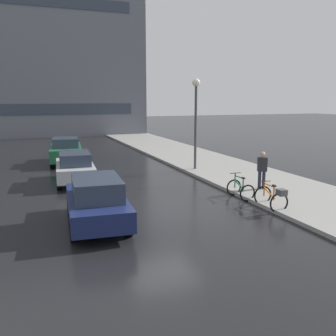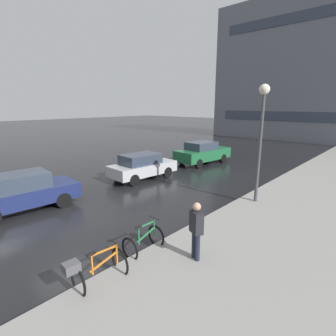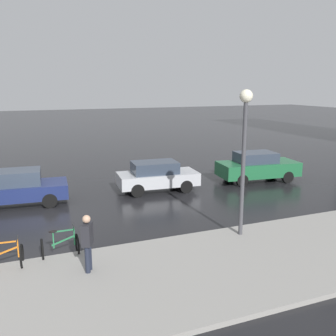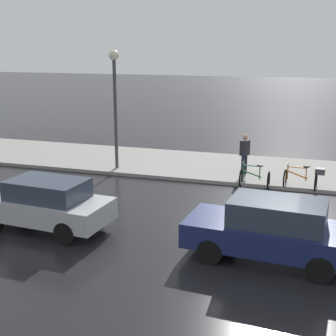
{
  "view_description": "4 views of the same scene",
  "coord_description": "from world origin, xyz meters",
  "px_view_note": "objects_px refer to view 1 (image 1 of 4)",
  "views": [
    {
      "loc": [
        -4.41,
        -12.28,
        4.01
      ],
      "look_at": [
        1.08,
        2.23,
        1.12
      ],
      "focal_mm": 40.0,
      "sensor_mm": 36.0,
      "label": 1
    },
    {
      "loc": [
        8.77,
        -4.14,
        4.27
      ],
      "look_at": [
        0.71,
        4.69,
        1.36
      ],
      "focal_mm": 28.0,
      "sensor_mm": 36.0,
      "label": 2
    },
    {
      "loc": [
        14.68,
        -0.37,
        5.19
      ],
      "look_at": [
        0.09,
        5.43,
        1.71
      ],
      "focal_mm": 40.0,
      "sensor_mm": 36.0,
      "label": 3
    },
    {
      "loc": [
        -13.58,
        -1.5,
        5.22
      ],
      "look_at": [
        -0.68,
        2.58,
        1.68
      ],
      "focal_mm": 50.0,
      "sensor_mm": 36.0,
      "label": 4
    }
  ],
  "objects_px": {
    "car_navy": "(97,201)",
    "streetlamp": "(196,108)",
    "bicycle_nearest": "(273,197)",
    "bicycle_second": "(240,189)",
    "pedestrian": "(262,169)",
    "car_green": "(66,150)",
    "car_silver": "(75,167)"
  },
  "relations": [
    {
      "from": "bicycle_second",
      "to": "car_green",
      "type": "xyz_separation_m",
      "value": [
        -5.76,
        11.15,
        0.43
      ]
    },
    {
      "from": "car_green",
      "to": "car_navy",
      "type": "bearing_deg",
      "value": -91.28
    },
    {
      "from": "car_green",
      "to": "pedestrian",
      "type": "relative_size",
      "value": 2.57
    },
    {
      "from": "car_navy",
      "to": "pedestrian",
      "type": "bearing_deg",
      "value": 13.56
    },
    {
      "from": "car_silver",
      "to": "pedestrian",
      "type": "xyz_separation_m",
      "value": [
        7.35,
        -4.7,
        0.23
      ]
    },
    {
      "from": "bicycle_nearest",
      "to": "pedestrian",
      "type": "distance_m",
      "value": 2.74
    },
    {
      "from": "car_silver",
      "to": "car_green",
      "type": "bearing_deg",
      "value": 88.41
    },
    {
      "from": "car_navy",
      "to": "car_green",
      "type": "height_order",
      "value": "car_green"
    },
    {
      "from": "bicycle_second",
      "to": "bicycle_nearest",
      "type": "bearing_deg",
      "value": -81.93
    },
    {
      "from": "car_navy",
      "to": "car_green",
      "type": "bearing_deg",
      "value": 88.72
    },
    {
      "from": "car_navy",
      "to": "streetlamp",
      "type": "relative_size",
      "value": 0.85
    },
    {
      "from": "bicycle_second",
      "to": "pedestrian",
      "type": "height_order",
      "value": "pedestrian"
    },
    {
      "from": "bicycle_nearest",
      "to": "car_green",
      "type": "relative_size",
      "value": 0.32
    },
    {
      "from": "bicycle_nearest",
      "to": "car_silver",
      "type": "xyz_separation_m",
      "value": [
        -6.18,
        7.12,
        0.28
      ]
    },
    {
      "from": "bicycle_nearest",
      "to": "bicycle_second",
      "type": "relative_size",
      "value": 1.34
    },
    {
      "from": "bicycle_second",
      "to": "pedestrian",
      "type": "xyz_separation_m",
      "value": [
        1.43,
        0.61,
        0.62
      ]
    },
    {
      "from": "car_navy",
      "to": "streetlamp",
      "type": "bearing_deg",
      "value": 46.58
    },
    {
      "from": "car_silver",
      "to": "car_green",
      "type": "relative_size",
      "value": 0.89
    },
    {
      "from": "car_silver",
      "to": "car_navy",
      "type": "bearing_deg",
      "value": -91.0
    },
    {
      "from": "car_navy",
      "to": "car_silver",
      "type": "xyz_separation_m",
      "value": [
        0.11,
        6.5,
        -0.03
      ]
    },
    {
      "from": "bicycle_nearest",
      "to": "car_green",
      "type": "distance_m",
      "value": 14.28
    },
    {
      "from": "bicycle_nearest",
      "to": "car_silver",
      "type": "distance_m",
      "value": 9.43
    },
    {
      "from": "car_navy",
      "to": "car_green",
      "type": "xyz_separation_m",
      "value": [
        0.28,
        12.33,
        0.01
      ]
    },
    {
      "from": "streetlamp",
      "to": "pedestrian",
      "type": "bearing_deg",
      "value": -82.51
    },
    {
      "from": "bicycle_second",
      "to": "car_green",
      "type": "distance_m",
      "value": 12.55
    },
    {
      "from": "bicycle_second",
      "to": "car_navy",
      "type": "relative_size",
      "value": 0.25
    },
    {
      "from": "pedestrian",
      "to": "bicycle_second",
      "type": "bearing_deg",
      "value": -156.76
    },
    {
      "from": "car_navy",
      "to": "streetlamp",
      "type": "distance_m",
      "value": 10.2
    },
    {
      "from": "bicycle_second",
      "to": "streetlamp",
      "type": "relative_size",
      "value": 0.22
    },
    {
      "from": "bicycle_second",
      "to": "car_silver",
      "type": "bearing_deg",
      "value": 138.07
    },
    {
      "from": "car_navy",
      "to": "bicycle_nearest",
      "type": "bearing_deg",
      "value": -5.61
    },
    {
      "from": "streetlamp",
      "to": "car_green",
      "type": "bearing_deg",
      "value": 141.36
    }
  ]
}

